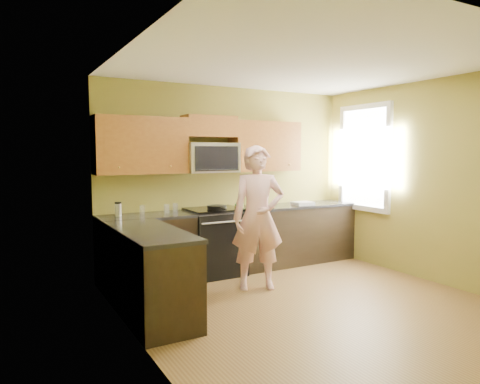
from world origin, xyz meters
TOP-DOWN VIEW (x-y plane):
  - floor at (0.00, 0.00)m, footprint 4.00×4.00m
  - ceiling at (0.00, 0.00)m, footprint 4.00×4.00m
  - wall_back at (0.00, 2.00)m, footprint 4.00×0.00m
  - wall_left at (-2.00, 0.00)m, footprint 0.00×4.00m
  - wall_right at (2.00, 0.00)m, footprint 0.00×4.00m
  - cabinet_back_run at (0.00, 1.70)m, footprint 4.00×0.60m
  - cabinet_left_run at (-1.70, 0.60)m, footprint 0.60×1.60m
  - countertop_back at (0.00, 1.69)m, footprint 4.00×0.62m
  - countertop_left at (-1.69, 0.60)m, footprint 0.62×1.60m
  - stove at (-0.40, 1.68)m, footprint 0.76×0.65m
  - microwave at (-0.40, 1.80)m, footprint 0.76×0.40m
  - upper_cab_left at (-1.39, 1.83)m, footprint 1.22×0.33m
  - upper_cab_right at (0.54, 1.83)m, footprint 1.12×0.33m
  - upper_cab_over_mw at (-0.40, 1.83)m, footprint 0.76×0.33m
  - window at (1.98, 1.20)m, footprint 0.06×1.06m
  - woman at (-0.20, 0.83)m, footprint 0.78×0.65m
  - frying_pan at (-0.44, 1.52)m, footprint 0.30×0.49m
  - butter_tub at (-0.01, 1.66)m, footprint 0.14×0.14m
  - toast_slice at (0.45, 1.55)m, footprint 0.12×0.12m
  - napkin_a at (0.13, 1.52)m, footprint 0.14×0.15m
  - napkin_b at (0.40, 1.74)m, footprint 0.12×0.13m
  - dish_towel at (1.07, 1.58)m, footprint 0.31×0.25m
  - travel_mug at (-1.72, 1.78)m, footprint 0.10×0.10m
  - glass_a at (-1.40, 1.81)m, footprint 0.08×0.08m
  - glass_b at (-1.10, 1.71)m, footprint 0.08×0.08m
  - glass_c at (-0.95, 1.78)m, footprint 0.08×0.08m

SIDE VIEW (x-z plane):
  - floor at x=0.00m, z-range 0.00..0.00m
  - cabinet_back_run at x=0.00m, z-range 0.00..0.88m
  - cabinet_left_run at x=-1.70m, z-range 0.00..0.88m
  - stove at x=-0.40m, z-range 0.00..0.95m
  - countertop_back at x=0.00m, z-range 0.88..0.92m
  - countertop_left at x=-1.69m, z-range 0.88..0.92m
  - woman at x=-0.20m, z-range 0.00..1.82m
  - travel_mug at x=-1.72m, z-range 0.83..1.01m
  - butter_tub at x=-0.01m, z-range 0.87..0.97m
  - toast_slice at x=0.45m, z-range 0.92..0.93m
  - dish_towel at x=1.07m, z-range 0.92..0.97m
  - frying_pan at x=-0.44m, z-range 0.92..0.98m
  - napkin_a at x=0.13m, z-range 0.92..0.98m
  - napkin_b at x=0.40m, z-range 0.92..0.99m
  - glass_a at x=-1.40m, z-range 0.92..1.04m
  - glass_b at x=-1.10m, z-range 0.92..1.04m
  - glass_c at x=-0.95m, z-range 0.92..1.04m
  - wall_back at x=0.00m, z-range -0.65..3.35m
  - wall_left at x=-2.00m, z-range -0.65..3.35m
  - wall_right at x=2.00m, z-range -0.65..3.35m
  - microwave at x=-0.40m, z-range 1.24..1.66m
  - upper_cab_left at x=-1.39m, z-range 1.07..1.82m
  - upper_cab_right at x=0.54m, z-range 1.07..1.82m
  - window at x=1.98m, z-range 0.82..2.48m
  - upper_cab_over_mw at x=-0.40m, z-range 1.95..2.25m
  - ceiling at x=0.00m, z-range 2.70..2.70m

